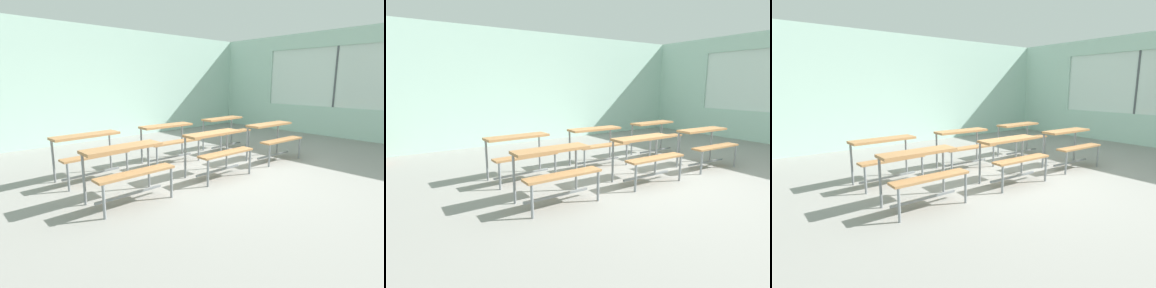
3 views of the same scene
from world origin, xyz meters
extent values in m
cube|color=gray|center=(0.00, 0.00, -0.03)|extent=(10.00, 9.00, 0.05)
cube|color=silver|center=(0.00, 4.50, 1.50)|extent=(10.00, 0.12, 3.00)
cube|color=silver|center=(5.00, 0.00, 0.42)|extent=(0.12, 9.00, 0.85)
cube|color=silver|center=(5.00, 0.00, 2.77)|extent=(0.12, 9.00, 0.45)
cube|color=silver|center=(5.00, 3.55, 1.70)|extent=(0.12, 1.90, 1.70)
cube|color=silver|center=(5.00, 0.50, 1.70)|extent=(0.02, 4.20, 1.70)
cube|color=#4C5156|center=(5.00, 0.50, 1.70)|extent=(0.06, 0.05, 1.70)
cube|color=#A87547|center=(-1.91, 0.25, 0.72)|extent=(1.10, 0.33, 0.04)
cube|color=#A87547|center=(-1.90, -0.07, 0.44)|extent=(1.10, 0.23, 0.03)
cylinder|color=gray|center=(-2.41, 0.39, 0.36)|extent=(0.04, 0.04, 0.72)
cylinder|color=gray|center=(-1.41, 0.40, 0.36)|extent=(0.04, 0.04, 0.72)
cylinder|color=gray|center=(-2.40, -0.16, 0.22)|extent=(0.04, 0.04, 0.44)
cylinder|color=gray|center=(-1.40, -0.15, 0.22)|extent=(0.04, 0.04, 0.44)
cube|color=gray|center=(-1.91, 0.11, 0.10)|extent=(1.00, 0.04, 0.03)
cube|color=#A87547|center=(-0.21, 0.22, 0.72)|extent=(1.11, 0.34, 0.04)
cube|color=#A87547|center=(-0.22, -0.10, 0.44)|extent=(1.10, 0.24, 0.03)
cylinder|color=gray|center=(-0.71, 0.37, 0.36)|extent=(0.04, 0.04, 0.72)
cylinder|color=gray|center=(0.29, 0.35, 0.36)|extent=(0.04, 0.04, 0.72)
cylinder|color=gray|center=(-0.72, -0.18, 0.22)|extent=(0.04, 0.04, 0.44)
cylinder|color=gray|center=(0.28, -0.20, 0.22)|extent=(0.04, 0.04, 0.44)
cube|color=gray|center=(-0.21, 0.08, 0.10)|extent=(1.00, 0.05, 0.03)
cube|color=#A87547|center=(1.43, 0.21, 0.72)|extent=(1.11, 0.37, 0.04)
cube|color=#A87547|center=(1.41, -0.11, 0.44)|extent=(1.11, 0.27, 0.03)
cylinder|color=gray|center=(0.93, 0.38, 0.36)|extent=(0.04, 0.04, 0.72)
cylinder|color=gray|center=(1.93, 0.33, 0.36)|extent=(0.04, 0.04, 0.72)
cylinder|color=gray|center=(0.91, -0.17, 0.22)|extent=(0.04, 0.04, 0.44)
cylinder|color=gray|center=(1.91, -0.22, 0.22)|extent=(0.04, 0.04, 0.44)
cube|color=gray|center=(1.42, 0.07, 0.10)|extent=(1.00, 0.08, 0.03)
cube|color=#A87547|center=(-1.91, 1.47, 0.72)|extent=(1.11, 0.37, 0.04)
cube|color=#A87547|center=(-1.90, 1.15, 0.44)|extent=(1.11, 0.27, 0.03)
cylinder|color=gray|center=(-2.42, 1.58, 0.36)|extent=(0.04, 0.04, 0.72)
cylinder|color=gray|center=(-1.42, 1.63, 0.36)|extent=(0.04, 0.04, 0.72)
cylinder|color=gray|center=(-2.39, 1.04, 0.22)|extent=(0.04, 0.04, 0.44)
cylinder|color=gray|center=(-1.39, 1.09, 0.22)|extent=(0.04, 0.04, 0.44)
cube|color=gray|center=(-1.90, 1.33, 0.10)|extent=(1.00, 0.08, 0.03)
cube|color=#A87547|center=(-0.27, 1.47, 0.72)|extent=(1.11, 0.36, 0.04)
cube|color=#A87547|center=(-0.28, 1.15, 0.44)|extent=(1.11, 0.26, 0.03)
cylinder|color=gray|center=(-0.76, 1.63, 0.36)|extent=(0.04, 0.04, 0.72)
cylinder|color=gray|center=(0.24, 1.59, 0.36)|extent=(0.04, 0.04, 0.72)
cylinder|color=gray|center=(-0.78, 1.08, 0.22)|extent=(0.04, 0.04, 0.44)
cylinder|color=gray|center=(0.22, 1.04, 0.22)|extent=(0.04, 0.04, 0.44)
cube|color=gray|center=(-0.27, 1.33, 0.10)|extent=(1.00, 0.07, 0.03)
cube|color=#A87547|center=(1.42, 1.51, 0.72)|extent=(1.11, 0.34, 0.04)
cube|color=#A87547|center=(1.42, 1.19, 0.44)|extent=(1.10, 0.24, 0.03)
cylinder|color=gray|center=(0.91, 1.64, 0.36)|extent=(0.04, 0.04, 0.72)
cylinder|color=gray|center=(1.91, 1.66, 0.36)|extent=(0.04, 0.04, 0.72)
cylinder|color=gray|center=(0.92, 1.09, 0.22)|extent=(0.04, 0.04, 0.44)
cylinder|color=gray|center=(1.92, 1.11, 0.22)|extent=(0.04, 0.04, 0.44)
cube|color=gray|center=(1.42, 1.37, 0.10)|extent=(1.00, 0.05, 0.03)
camera|label=1|loc=(-3.80, -3.30, 1.60)|focal=28.00mm
camera|label=2|loc=(-3.80, -3.30, 1.60)|focal=28.00mm
camera|label=3|loc=(-3.80, -3.30, 1.60)|focal=28.00mm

